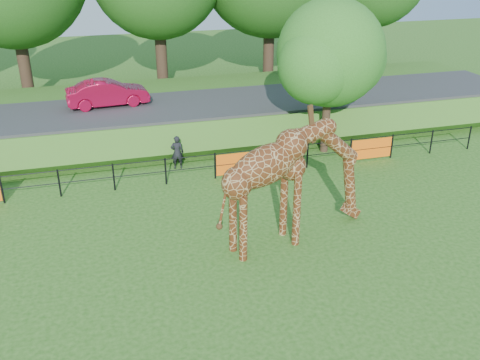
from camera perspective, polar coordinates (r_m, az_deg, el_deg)
The scene contains 8 objects.
ground at distance 14.62m, azimuth -2.89°, elevation -13.25°, with size 90.00×90.00×0.00m, color #265715.
giraffe at distance 16.73m, azimuth 5.94°, elevation -0.33°, with size 5.48×1.01×3.91m, color #512710, non-canonical shape.
perimeter_fence at distance 21.19m, azimuth -7.94°, elevation 0.92°, with size 28.07×0.10×1.10m, color black, non-canonical shape.
embankment at distance 28.16m, azimuth -10.29°, elevation 6.98°, with size 40.00×9.00×1.30m, color #265715.
road at distance 26.52m, azimuth -10.03°, elevation 7.52°, with size 40.00×5.00×0.12m, color #323335.
car_red at distance 26.95m, azimuth -13.94°, elevation 8.99°, with size 1.35×3.88×1.28m, color #B30C34.
visitor at distance 22.54m, azimuth -6.73°, elevation 2.95°, with size 0.53×0.35×1.45m, color black.
tree_east at distance 23.69m, azimuth 9.78°, elevation 12.82°, with size 5.40×4.71×6.76m.
Camera 1 is at (-2.49, -11.29, 8.95)m, focal length 40.00 mm.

